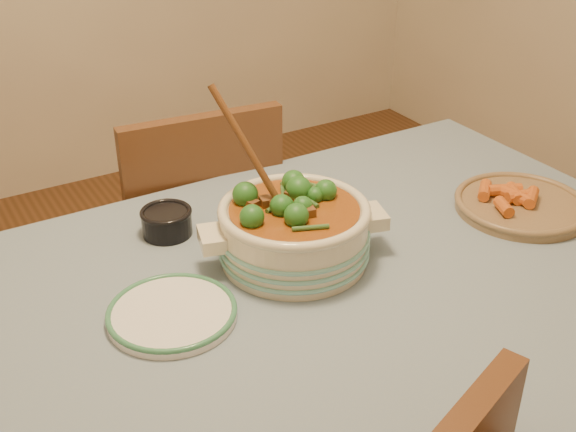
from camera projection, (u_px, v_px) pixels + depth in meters
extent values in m
cube|color=brown|center=(313.00, 297.00, 1.47)|extent=(1.60, 1.00, 0.05)
cube|color=gray|center=(314.00, 286.00, 1.45)|extent=(1.68, 1.08, 0.01)
cylinder|color=brown|center=(432.00, 256.00, 2.30)|extent=(0.07, 0.07, 0.70)
cylinder|color=beige|center=(294.00, 235.00, 1.50)|extent=(0.38, 0.38, 0.12)
torus|color=beige|center=(294.00, 210.00, 1.47)|extent=(0.32, 0.32, 0.02)
cube|color=beige|center=(372.00, 217.00, 1.53)|extent=(0.07, 0.09, 0.03)
cube|color=beige|center=(212.00, 239.00, 1.45)|extent=(0.07, 0.09, 0.03)
cylinder|color=#975016|center=(294.00, 213.00, 1.48)|extent=(0.27, 0.27, 0.02)
cylinder|color=white|center=(172.00, 314.00, 1.35)|extent=(0.32, 0.32, 0.02)
torus|color=#397E58|center=(172.00, 311.00, 1.35)|extent=(0.25, 0.25, 0.01)
cylinder|color=black|center=(167.00, 223.00, 1.61)|extent=(0.15, 0.15, 0.06)
torus|color=black|center=(166.00, 212.00, 1.60)|extent=(0.12, 0.12, 0.01)
cylinder|color=black|center=(166.00, 216.00, 1.60)|extent=(0.09, 0.09, 0.01)
cylinder|color=olive|center=(521.00, 206.00, 1.71)|extent=(0.31, 0.31, 0.02)
torus|color=olive|center=(521.00, 202.00, 1.71)|extent=(0.31, 0.31, 0.02)
cube|color=#532F19|center=(189.00, 237.00, 2.18)|extent=(0.47, 0.47, 0.04)
cube|color=#532F19|center=(206.00, 197.00, 1.91)|extent=(0.43, 0.08, 0.46)
cylinder|color=#532F19|center=(227.00, 258.00, 2.51)|extent=(0.04, 0.04, 0.46)
cylinder|color=#532F19|center=(122.00, 284.00, 2.37)|extent=(0.04, 0.04, 0.46)
cylinder|color=#532F19|center=(270.00, 317.00, 2.22)|extent=(0.04, 0.04, 0.46)
cylinder|color=#532F19|center=(153.00, 350.00, 2.08)|extent=(0.04, 0.04, 0.46)
cylinder|color=#532F19|center=(562.00, 324.00, 2.16)|extent=(0.04, 0.04, 0.49)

